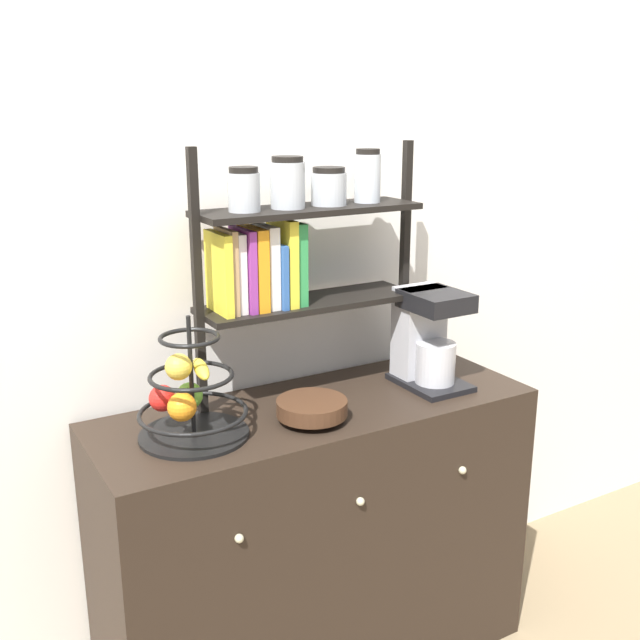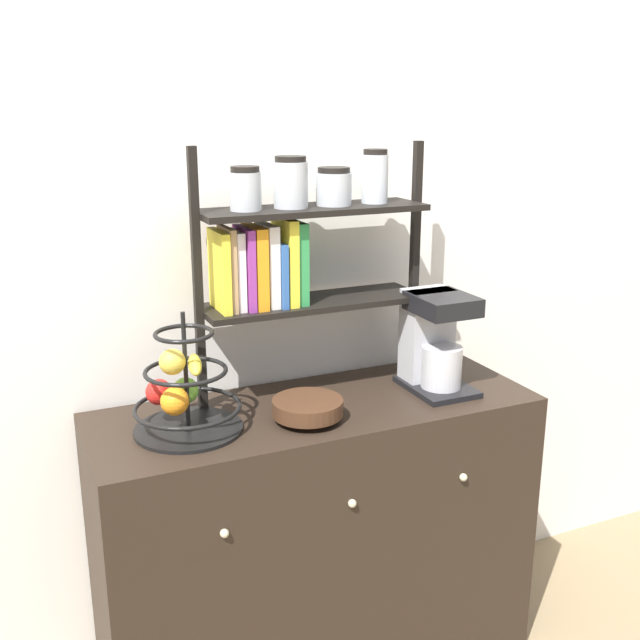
{
  "view_description": "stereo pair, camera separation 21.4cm",
  "coord_description": "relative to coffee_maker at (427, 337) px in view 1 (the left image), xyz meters",
  "views": [
    {
      "loc": [
        -1.02,
        -1.55,
        1.75
      ],
      "look_at": [
        0.01,
        0.24,
        1.16
      ],
      "focal_mm": 42.0,
      "sensor_mm": 36.0,
      "label": 1
    },
    {
      "loc": [
        -0.83,
        -1.64,
        1.75
      ],
      "look_at": [
        0.01,
        0.24,
        1.16
      ],
      "focal_mm": 42.0,
      "sensor_mm": 36.0,
      "label": 2
    }
  ],
  "objects": [
    {
      "name": "wall_back",
      "position": [
        -0.4,
        0.29,
        0.25
      ],
      "size": [
        7.0,
        0.05,
        2.6
      ],
      "primitive_type": "cube",
      "color": "silver",
      "rests_on": "ground_plane"
    },
    {
      "name": "sideboard",
      "position": [
        -0.4,
        0.01,
        -0.6
      ],
      "size": [
        1.33,
        0.49,
        0.89
      ],
      "color": "black",
      "rests_on": "ground_plane"
    },
    {
      "name": "coffee_maker",
      "position": [
        0.0,
        0.0,
        0.0
      ],
      "size": [
        0.18,
        0.24,
        0.31
      ],
      "color": "black",
      "rests_on": "sideboard"
    },
    {
      "name": "fruit_stand",
      "position": [
        -0.8,
        -0.01,
        -0.04
      ],
      "size": [
        0.3,
        0.3,
        0.34
      ],
      "color": "black",
      "rests_on": "sideboard"
    },
    {
      "name": "wooden_bowl",
      "position": [
        -0.46,
        -0.08,
        -0.12
      ],
      "size": [
        0.2,
        0.2,
        0.06
      ],
      "color": "#422819",
      "rests_on": "sideboard"
    },
    {
      "name": "shelf_hutch",
      "position": [
        -0.43,
        0.12,
        0.32
      ],
      "size": [
        0.72,
        0.2,
        0.75
      ],
      "color": "black",
      "rests_on": "sideboard"
    }
  ]
}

